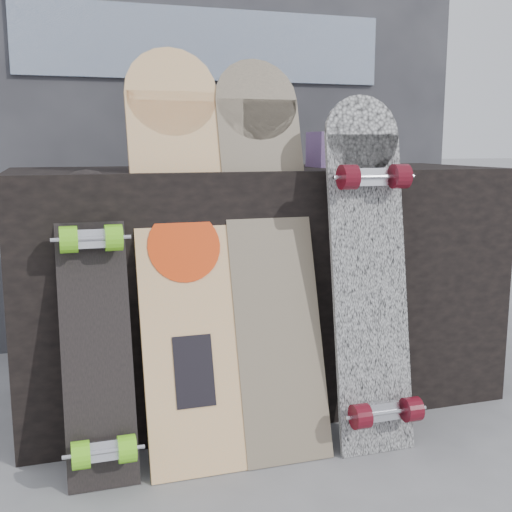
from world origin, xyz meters
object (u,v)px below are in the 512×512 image
object	(u,v)px
longboard_geisha	(183,241)
longboard_celtic	(270,241)
skateboard_dark	(96,324)
longboard_cascadia	(371,269)
vendor_table	(259,285)

from	to	relation	value
longboard_geisha	longboard_celtic	world-z (taller)	longboard_geisha
skateboard_dark	longboard_cascadia	bearing A→B (deg)	-3.87
vendor_table	longboard_celtic	xyz separation A→B (m)	(-0.07, -0.31, 0.20)
longboard_celtic	skateboard_dark	bearing A→B (deg)	-171.50
longboard_celtic	skateboard_dark	size ratio (longest dim) A/B	1.39
longboard_geisha	longboard_cascadia	world-z (taller)	longboard_geisha
longboard_celtic	skateboard_dark	xyz separation A→B (m)	(-0.51, -0.08, -0.19)
longboard_geisha	longboard_celtic	xyz separation A→B (m)	(0.25, -0.01, -0.01)
longboard_geisha	skateboard_dark	xyz separation A→B (m)	(-0.25, -0.08, -0.20)
longboard_geisha	longboard_celtic	size ratio (longest dim) A/B	1.02
longboard_cascadia	skateboard_dark	xyz separation A→B (m)	(-0.77, 0.05, -0.11)
vendor_table	longboard_celtic	size ratio (longest dim) A/B	1.41
longboard_celtic	skateboard_dark	world-z (taller)	longboard_celtic
skateboard_dark	vendor_table	bearing A→B (deg)	34.06
longboard_celtic	longboard_cascadia	xyz separation A→B (m)	(0.26, -0.13, -0.08)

